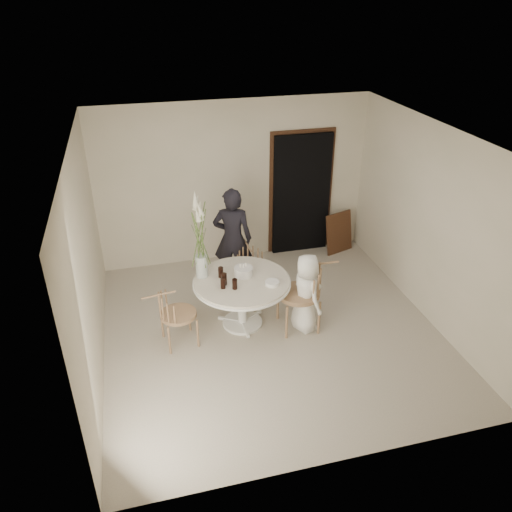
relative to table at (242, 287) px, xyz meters
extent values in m
plane|color=beige|center=(0.35, -0.25, -0.62)|extent=(4.50, 4.50, 0.00)
plane|color=silver|center=(0.35, -0.25, 2.08)|extent=(4.50, 4.50, 0.00)
plane|color=beige|center=(0.35, 2.00, 0.73)|extent=(4.50, 0.00, 4.50)
plane|color=beige|center=(0.35, -2.50, 0.73)|extent=(4.50, 0.00, 4.50)
plane|color=beige|center=(-1.90, -0.25, 0.73)|extent=(0.00, 4.50, 4.50)
plane|color=beige|center=(2.60, -0.25, 0.73)|extent=(0.00, 4.50, 4.50)
cube|color=black|center=(1.50, 1.94, 0.43)|extent=(1.00, 0.10, 2.10)
cube|color=#4F2F1B|center=(1.50, 1.98, 0.49)|extent=(1.12, 0.03, 2.22)
cylinder|color=white|center=(0.00, 0.00, -0.60)|extent=(0.56, 0.56, 0.04)
cylinder|color=white|center=(0.00, 0.00, -0.27)|extent=(0.12, 0.12, 0.65)
cylinder|color=white|center=(0.00, 0.00, 0.07)|extent=(1.33, 1.33, 0.03)
cylinder|color=#F0E5D0|center=(0.00, 0.00, 0.09)|extent=(1.30, 1.30, 0.04)
cube|color=#4F2F1B|center=(2.15, 1.70, -0.26)|extent=(0.57, 0.33, 0.72)
cylinder|color=#A27858|center=(0.14, 0.51, -0.42)|extent=(0.03, 0.03, 0.40)
cylinder|color=#A27858|center=(0.49, 0.53, -0.42)|extent=(0.03, 0.03, 0.40)
cylinder|color=#A27858|center=(0.13, 0.86, -0.42)|extent=(0.03, 0.03, 0.40)
cylinder|color=#A27858|center=(0.48, 0.88, -0.42)|extent=(0.03, 0.03, 0.40)
cylinder|color=#A27858|center=(0.31, 0.69, -0.20)|extent=(0.44, 0.44, 0.04)
cylinder|color=#A27858|center=(0.51, -0.01, -0.36)|extent=(0.03, 0.03, 0.51)
cylinder|color=#A27858|center=(0.50, -0.47, -0.36)|extent=(0.03, 0.03, 0.51)
cylinder|color=#A27858|center=(0.97, -0.02, -0.36)|extent=(0.03, 0.03, 0.51)
cylinder|color=#A27858|center=(0.96, -0.48, -0.36)|extent=(0.03, 0.03, 0.51)
cylinder|color=#A27858|center=(0.74, -0.24, -0.08)|extent=(0.57, 0.57, 0.06)
cylinder|color=#A27858|center=(-0.68, -0.34, -0.40)|extent=(0.03, 0.03, 0.43)
cylinder|color=#A27858|center=(-0.74, 0.03, -0.40)|extent=(0.03, 0.03, 0.43)
cylinder|color=#A27858|center=(-1.06, -0.40, -0.40)|extent=(0.03, 0.03, 0.43)
cylinder|color=#A27858|center=(-1.11, -0.03, -0.40)|extent=(0.03, 0.03, 0.43)
cylinder|color=#A27858|center=(-0.90, -0.19, -0.17)|extent=(0.48, 0.48, 0.05)
imported|color=black|center=(0.10, 1.06, 0.20)|extent=(0.69, 0.56, 1.63)
imported|color=white|center=(0.82, -0.31, -0.04)|extent=(0.46, 0.62, 1.14)
cylinder|color=white|center=(0.05, 0.10, 0.18)|extent=(0.26, 0.26, 0.12)
cylinder|color=beige|center=(0.05, 0.10, 0.26)|extent=(0.01, 0.01, 0.05)
cylinder|color=beige|center=(0.09, 0.13, 0.26)|extent=(0.01, 0.01, 0.05)
cylinder|color=beige|center=(0.01, 0.12, 0.26)|extent=(0.01, 0.01, 0.05)
cylinder|color=black|center=(-0.25, -0.06, 0.19)|extent=(0.08, 0.08, 0.16)
cylinder|color=black|center=(-0.14, -0.20, 0.19)|extent=(0.08, 0.08, 0.14)
cylinder|color=black|center=(-0.28, -0.15, 0.18)|extent=(0.08, 0.08, 0.14)
cylinder|color=black|center=(-0.26, 0.13, 0.19)|extent=(0.08, 0.08, 0.15)
cylinder|color=white|center=(0.36, -0.22, 0.14)|extent=(0.25, 0.25, 0.05)
cylinder|color=silver|center=(-0.50, 0.23, 0.27)|extent=(0.17, 0.17, 0.31)
cylinder|color=#4B682C|center=(-0.47, 0.22, 0.66)|extent=(0.01, 0.01, 0.78)
cone|color=beige|center=(-0.47, 0.22, 1.05)|extent=(0.08, 0.08, 0.20)
cylinder|color=#4B682C|center=(-0.48, 0.25, 0.69)|extent=(0.01, 0.01, 0.85)
cone|color=beige|center=(-0.48, 0.25, 1.12)|extent=(0.08, 0.08, 0.20)
cylinder|color=#4B682C|center=(-0.51, 0.26, 0.73)|extent=(0.01, 0.01, 0.92)
cone|color=beige|center=(-0.51, 0.26, 1.19)|extent=(0.08, 0.08, 0.20)
cylinder|color=#4B682C|center=(-0.53, 0.23, 0.76)|extent=(0.01, 0.01, 0.98)
cone|color=beige|center=(-0.53, 0.23, 1.25)|extent=(0.08, 0.08, 0.20)
cylinder|color=#4B682C|center=(-0.52, 0.20, 0.66)|extent=(0.01, 0.01, 0.78)
cone|color=beige|center=(-0.52, 0.20, 1.05)|extent=(0.08, 0.08, 0.20)
cylinder|color=#4B682C|center=(-0.49, 0.20, 0.69)|extent=(0.01, 0.01, 0.85)
cone|color=beige|center=(-0.49, 0.20, 1.12)|extent=(0.08, 0.08, 0.20)
camera|label=1|loc=(-1.24, -5.59, 3.64)|focal=35.00mm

